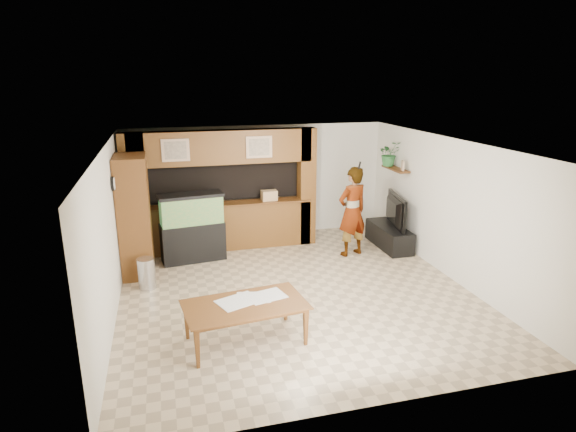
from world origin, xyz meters
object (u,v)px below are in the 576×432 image
object	(u,v)px
pantry_cabinet	(134,216)
aquarium	(192,228)
dining_table	(246,324)
person	(352,212)
television	(391,211)

from	to	relation	value
pantry_cabinet	aquarium	bearing A→B (deg)	21.27
aquarium	dining_table	size ratio (longest dim) A/B	0.83
person	dining_table	world-z (taller)	person
dining_table	pantry_cabinet	bearing A→B (deg)	110.51
pantry_cabinet	aquarium	distance (m)	1.24
aquarium	television	distance (m)	4.29
television	dining_table	world-z (taller)	television
television	dining_table	xyz separation A→B (m)	(-3.78, -3.18, -0.53)
pantry_cabinet	dining_table	size ratio (longest dim) A/B	1.34
person	aquarium	bearing A→B (deg)	-26.14
dining_table	person	bearing A→B (deg)	39.92
person	dining_table	distance (m)	4.10
pantry_cabinet	person	xyz separation A→B (m)	(4.34, -0.10, -0.19)
pantry_cabinet	television	distance (m)	5.36
television	dining_table	size ratio (longest dim) A/B	0.73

